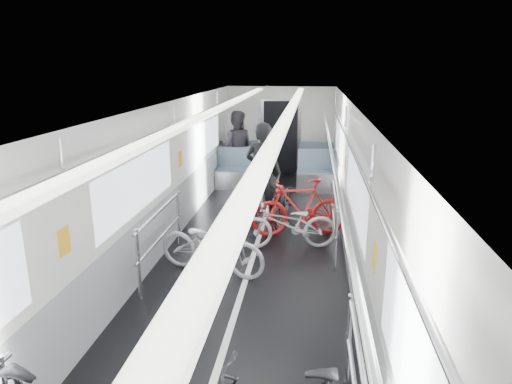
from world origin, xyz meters
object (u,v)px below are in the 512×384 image
(person_standing, at_px, (263,172))
(bike_right_mid, at_px, (288,224))
(bike_left_far, at_px, (212,245))
(bike_aisle, at_px, (283,201))
(person_seated, at_px, (236,147))
(bike_right_far, at_px, (300,208))

(person_standing, bearing_deg, bike_right_mid, 121.69)
(bike_left_far, bearing_deg, bike_right_mid, -29.20)
(bike_right_mid, bearing_deg, bike_left_far, -54.35)
(bike_aisle, xyz_separation_m, person_seated, (-1.40, 2.98, 0.51))
(bike_right_far, xyz_separation_m, bike_aisle, (-0.35, 0.73, -0.11))
(bike_right_far, relative_size, person_seated, 0.94)
(bike_left_far, relative_size, bike_aisle, 1.05)
(bike_right_mid, distance_m, bike_right_far, 0.63)
(bike_left_far, relative_size, bike_right_far, 0.96)
(bike_right_far, height_order, person_standing, person_standing)
(bike_right_mid, relative_size, bike_aisle, 1.02)
(bike_left_far, bearing_deg, person_seated, 21.09)
(bike_left_far, bearing_deg, person_standing, 4.66)
(bike_right_mid, height_order, person_seated, person_seated)
(bike_left_far, relative_size, person_seated, 0.91)
(bike_left_far, height_order, bike_right_far, bike_right_far)
(person_seated, bearing_deg, bike_right_mid, 109.06)
(bike_right_mid, xyz_separation_m, person_standing, (-0.58, 1.43, 0.54))
(person_standing, bearing_deg, person_seated, -61.14)
(bike_aisle, relative_size, person_seated, 0.86)
(bike_right_far, bearing_deg, bike_right_mid, -28.96)
(bike_left_far, bearing_deg, bike_aisle, -4.59)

